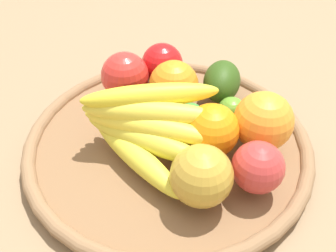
% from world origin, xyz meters
% --- Properties ---
extents(ground_plane, '(2.40, 2.40, 0.00)m').
position_xyz_m(ground_plane, '(0.00, 0.00, 0.00)').
color(ground_plane, '#8D7251').
rests_on(ground_plane, ground).
extents(basket, '(0.43, 0.43, 0.03)m').
position_xyz_m(basket, '(0.00, 0.00, 0.01)').
color(basket, brown).
rests_on(basket, ground_plane).
extents(avocado, '(0.10, 0.08, 0.06)m').
position_xyz_m(avocado, '(0.09, -0.09, 0.06)').
color(avocado, '#2B4B14').
rests_on(avocado, basket).
extents(orange_2, '(0.09, 0.09, 0.08)m').
position_xyz_m(orange_2, '(-0.03, -0.06, 0.07)').
color(orange_2, orange).
rests_on(orange_2, basket).
extents(orange_1, '(0.09, 0.09, 0.08)m').
position_xyz_m(orange_1, '(0.07, -0.01, 0.07)').
color(orange_1, orange).
rests_on(orange_1, basket).
extents(banana_bunch, '(0.17, 0.19, 0.09)m').
position_xyz_m(banana_bunch, '(-0.03, 0.03, 0.07)').
color(banana_bunch, yellow).
rests_on(banana_bunch, basket).
extents(apple_0, '(0.09, 0.09, 0.07)m').
position_xyz_m(apple_0, '(-0.10, -0.11, 0.06)').
color(apple_0, '#C33836').
rests_on(apple_0, basket).
extents(lime_1, '(0.05, 0.05, 0.04)m').
position_xyz_m(lime_1, '(0.03, -0.10, 0.05)').
color(lime_1, '#5B972A').
rests_on(lime_1, basket).
extents(apple_2, '(0.09, 0.09, 0.08)m').
position_xyz_m(apple_2, '(-0.12, -0.03, 0.07)').
color(apple_2, gold).
rests_on(apple_2, basket).
extents(apple_1, '(0.11, 0.11, 0.08)m').
position_xyz_m(apple_1, '(0.11, 0.06, 0.07)').
color(apple_1, red).
rests_on(apple_1, basket).
extents(apple_3, '(0.08, 0.08, 0.07)m').
position_xyz_m(apple_3, '(0.14, 0.00, 0.06)').
color(apple_3, red).
rests_on(apple_3, basket).
extents(orange_0, '(0.08, 0.08, 0.08)m').
position_xyz_m(orange_0, '(-0.02, -0.13, 0.07)').
color(orange_0, orange).
rests_on(orange_0, basket).
extents(lime_0, '(0.06, 0.06, 0.04)m').
position_xyz_m(lime_0, '(0.02, -0.03, 0.05)').
color(lime_0, green).
rests_on(lime_0, basket).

